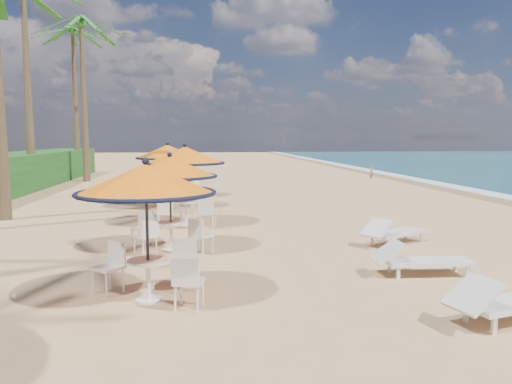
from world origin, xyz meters
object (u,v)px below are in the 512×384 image
at_px(station_1, 169,179).
at_px(lounger_far, 392,232).
at_px(station_2, 185,165).
at_px(lounger_mid, 418,259).
at_px(station_3, 167,160).
at_px(station_4, 187,161).
at_px(lounger_near, 507,300).
at_px(station_0, 148,197).

relative_size(station_1, lounger_far, 1.19).
bearing_deg(station_2, lounger_mid, -53.30).
bearing_deg(station_3, lounger_far, -50.72).
bearing_deg(lounger_far, station_4, 85.00).
bearing_deg(station_1, lounger_mid, -29.16).
relative_size(station_3, lounger_mid, 1.29).
bearing_deg(station_1, station_3, 93.62).
bearing_deg(lounger_near, station_2, 103.77).
xyz_separation_m(station_3, lounger_mid, (5.30, -9.93, -1.49)).
distance_m(station_1, lounger_mid, 5.71).
relative_size(station_2, station_3, 1.00).
bearing_deg(lounger_mid, station_3, 120.46).
height_order(station_0, lounger_far, station_0).
distance_m(station_1, lounger_far, 5.60).
xyz_separation_m(station_2, lounger_mid, (4.55, -6.10, -1.49)).
xyz_separation_m(station_2, station_4, (-0.10, 7.46, -0.22)).
relative_size(station_2, station_4, 1.14).
distance_m(station_4, lounger_mid, 14.39).
relative_size(station_2, lounger_mid, 1.29).
height_order(station_1, lounger_mid, station_1).
distance_m(station_0, lounger_far, 6.77).
relative_size(station_4, lounger_near, 1.05).
height_order(station_1, lounger_near, station_1).
height_order(station_0, lounger_near, station_0).
bearing_deg(lounger_mid, station_2, 129.06).
height_order(station_3, lounger_near, station_3).
bearing_deg(station_4, lounger_near, -73.32).
xyz_separation_m(station_1, lounger_near, (5.01, -5.22, -1.35)).
xyz_separation_m(lounger_near, lounger_far, (0.42, 5.25, -0.01)).
relative_size(station_1, station_4, 1.06).
bearing_deg(lounger_near, station_4, 91.77).
distance_m(station_2, lounger_mid, 7.75).
height_order(station_2, station_4, station_2).
distance_m(station_3, lounger_far, 9.42).
xyz_separation_m(station_0, station_2, (0.42, 7.00, 0.11)).
relative_size(station_0, station_4, 1.07).
relative_size(station_0, station_2, 0.94).
distance_m(lounger_mid, lounger_far, 2.79).
bearing_deg(station_1, station_2, 84.95).
bearing_deg(lounger_near, lounger_far, 70.53).
xyz_separation_m(station_0, lounger_far, (5.55, 3.63, -1.38)).
xyz_separation_m(station_0, station_4, (0.31, 14.46, -0.11)).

